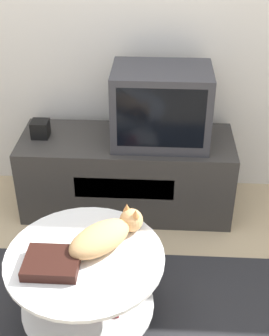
{
  "coord_description": "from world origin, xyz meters",
  "views": [
    {
      "loc": [
        0.26,
        -1.48,
        1.9
      ],
      "look_at": [
        0.14,
        0.58,
        0.59
      ],
      "focal_mm": 50.0,
      "sensor_mm": 36.0,
      "label": 1
    }
  ],
  "objects": [
    {
      "name": "tv_stand",
      "position": [
        0.06,
        1.05,
        0.25
      ],
      "size": [
        1.33,
        0.49,
        0.51
      ],
      "color": "#33302D",
      "rests_on": "ground_plane"
    },
    {
      "name": "cat",
      "position": [
        0.03,
        0.14,
        0.51
      ],
      "size": [
        0.41,
        0.42,
        0.14
      ],
      "rotation": [
        0.0,
        0.0,
        0.8
      ],
      "color": "tan",
      "rests_on": "coffee_table"
    },
    {
      "name": "tv",
      "position": [
        0.27,
        1.04,
        0.74
      ],
      "size": [
        0.57,
        0.39,
        0.46
      ],
      "color": "#333338",
      "rests_on": "tv_stand"
    },
    {
      "name": "dvd_box",
      "position": [
        -0.18,
        -0.02,
        0.48
      ],
      "size": [
        0.24,
        0.2,
        0.05
      ],
      "color": "black",
      "rests_on": "coffee_table"
    },
    {
      "name": "coffee_table",
      "position": [
        -0.06,
        0.06,
        0.3
      ],
      "size": [
        0.72,
        0.72,
        0.43
      ],
      "color": "#B2B2B7",
      "rests_on": "rug"
    },
    {
      "name": "rug",
      "position": [
        0.0,
        0.0,
        0.01
      ],
      "size": [
        1.96,
        1.11,
        0.02
      ],
      "color": "#28282B",
      "rests_on": "ground_plane"
    },
    {
      "name": "ground_plane",
      "position": [
        0.0,
        0.0,
        0.0
      ],
      "size": [
        12.0,
        12.0,
        0.0
      ],
      "primitive_type": "plane",
      "color": "tan"
    },
    {
      "name": "speaker",
      "position": [
        -0.47,
        1.05,
        0.56
      ],
      "size": [
        0.11,
        0.11,
        0.11
      ],
      "color": "black",
      "rests_on": "tv_stand"
    }
  ]
}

